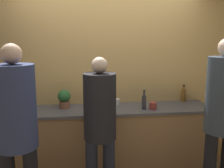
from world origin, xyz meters
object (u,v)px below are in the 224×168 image
(bottle_dark, at_px, (144,102))
(person_center, at_px, (100,122))
(person_right, at_px, (223,111))
(bottle_amber, at_px, (183,95))
(fruit_bowl, at_px, (95,103))
(cup_red, at_px, (153,106))
(potted_plant, at_px, (64,98))
(utensil_crock, at_px, (22,102))
(person_left, at_px, (16,123))
(cup_white, at_px, (116,102))

(bottle_dark, bearing_deg, person_center, -140.53)
(person_right, distance_m, bottle_amber, 1.02)
(bottle_amber, bearing_deg, fruit_bowl, -175.74)
(bottle_amber, xyz_separation_m, cup_red, (-0.55, -0.34, -0.05))
(bottle_amber, height_order, cup_red, bottle_amber)
(potted_plant, bearing_deg, fruit_bowl, 4.89)
(potted_plant, bearing_deg, utensil_crock, 168.95)
(potted_plant, bearing_deg, bottle_amber, 4.41)
(person_left, relative_size, utensil_crock, 6.46)
(person_left, height_order, potted_plant, person_left)
(utensil_crock, height_order, cup_red, utensil_crock)
(person_left, distance_m, utensil_crock, 1.08)
(person_right, bearing_deg, fruit_bowl, 143.69)
(person_center, bearing_deg, person_right, -9.21)
(person_right, relative_size, cup_white, 20.49)
(bottle_amber, bearing_deg, utensil_crock, -179.43)
(person_center, bearing_deg, cup_white, 69.53)
(fruit_bowl, xyz_separation_m, cup_red, (0.72, -0.24, 0.00))
(bottle_dark, xyz_separation_m, potted_plant, (-1.01, 0.19, 0.03))
(person_right, relative_size, potted_plant, 7.74)
(bottle_dark, bearing_deg, person_left, -150.90)
(bottle_amber, bearing_deg, cup_white, -176.50)
(bottle_amber, bearing_deg, person_right, -90.86)
(bottle_dark, relative_size, cup_white, 2.75)
(person_center, height_order, cup_red, person_center)
(utensil_crock, bearing_deg, bottle_dark, -10.79)
(person_left, relative_size, cup_white, 19.96)
(cup_white, height_order, cup_red, cup_red)
(person_left, xyz_separation_m, potted_plant, (0.37, 0.95, -0.01))
(utensil_crock, bearing_deg, potted_plant, -11.05)
(fruit_bowl, xyz_separation_m, utensil_crock, (-0.95, 0.07, 0.04))
(bottle_dark, xyz_separation_m, cup_white, (-0.32, 0.26, -0.06))
(bottle_dark, bearing_deg, person_right, -47.23)
(person_right, bearing_deg, cup_red, 128.07)
(bottle_dark, bearing_deg, cup_red, -9.66)
(fruit_bowl, bearing_deg, cup_red, -18.62)
(cup_white, height_order, potted_plant, potted_plant)
(person_right, height_order, bottle_dark, person_right)
(bottle_amber, height_order, cup_white, bottle_amber)
(person_center, xyz_separation_m, fruit_bowl, (-0.01, 0.72, 0.01))
(person_right, xyz_separation_m, cup_red, (-0.53, 0.68, -0.11))
(person_right, bearing_deg, cup_white, 135.27)
(cup_red, bearing_deg, potted_plant, 169.44)
(utensil_crock, distance_m, cup_red, 1.70)
(cup_white, bearing_deg, fruit_bowl, -173.20)
(fruit_bowl, bearing_deg, bottle_amber, 4.26)
(person_left, bearing_deg, bottle_dark, 29.10)
(person_left, distance_m, cup_red, 1.67)
(potted_plant, bearing_deg, cup_white, 5.69)
(fruit_bowl, xyz_separation_m, bottle_amber, (1.27, 0.09, 0.06))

